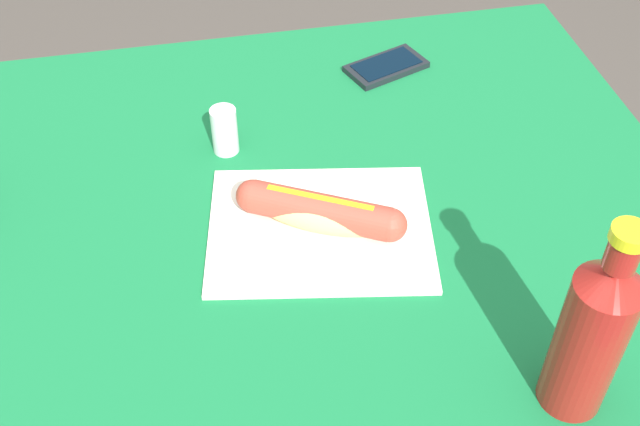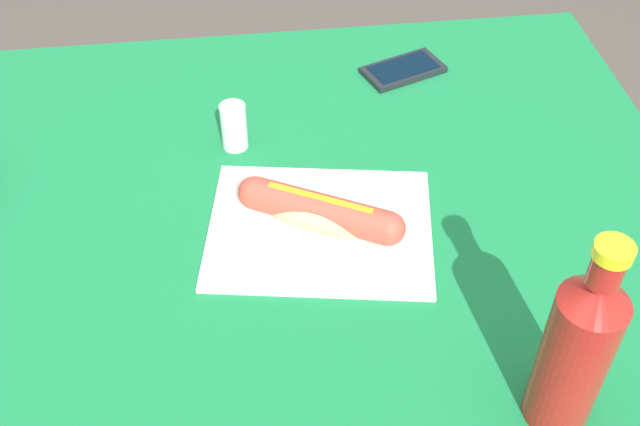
# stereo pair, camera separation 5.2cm
# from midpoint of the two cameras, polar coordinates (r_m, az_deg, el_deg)

# --- Properties ---
(dining_table) EXTENTS (1.14, 0.90, 0.75)m
(dining_table) POSITION_cam_midpoint_polar(r_m,az_deg,el_deg) (1.11, -2.46, -5.55)
(dining_table) COLOR brown
(dining_table) RESTS_ON ground
(paper_wrapper) EXTENTS (0.31, 0.27, 0.01)m
(paper_wrapper) POSITION_cam_midpoint_polar(r_m,az_deg,el_deg) (0.99, 1.50, -1.15)
(paper_wrapper) COLOR silver
(paper_wrapper) RESTS_ON dining_table
(hot_dog) EXTENTS (0.20, 0.13, 0.05)m
(hot_dog) POSITION_cam_midpoint_polar(r_m,az_deg,el_deg) (0.97, 1.53, 0.06)
(hot_dog) COLOR #E5BC75
(hot_dog) RESTS_ON paper_wrapper
(cell_phone) EXTENTS (0.14, 0.10, 0.01)m
(cell_phone) POSITION_cam_midpoint_polar(r_m,az_deg,el_deg) (1.27, 7.17, 10.14)
(cell_phone) COLOR black
(cell_phone) RESTS_ON dining_table
(soda_bottle) EXTENTS (0.07, 0.07, 0.24)m
(soda_bottle) POSITION_cam_midpoint_polar(r_m,az_deg,el_deg) (0.79, 19.77, -9.22)
(soda_bottle) COLOR maroon
(soda_bottle) RESTS_ON dining_table
(salt_shaker) EXTENTS (0.04, 0.04, 0.07)m
(salt_shaker) POSITION_cam_midpoint_polar(r_m,az_deg,el_deg) (1.10, -4.85, 6.18)
(salt_shaker) COLOR silver
(salt_shaker) RESTS_ON dining_table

